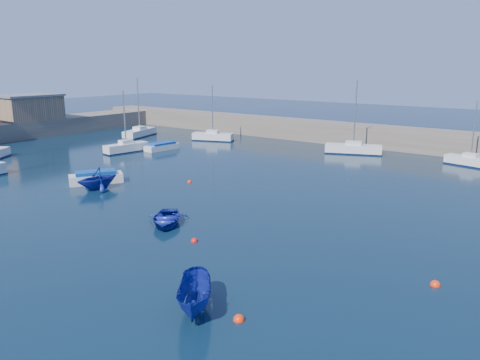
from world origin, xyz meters
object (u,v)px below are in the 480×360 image
Objects in this scene: sailboat_6 at (353,149)px; dinghy_left at (97,178)px; dinghy_right at (195,296)px; brick_shed_a at (29,108)px; dinghy_center at (166,219)px; sailboat_3 at (126,147)px; motorboat_2 at (162,146)px; sailboat_5 at (213,136)px; motorboat_1 at (96,177)px; sailboat_7 at (470,161)px; sailboat_4 at (140,133)px.

dinghy_left is (-10.63, -28.37, 0.34)m from sailboat_6.
brick_shed_a is at bearing 119.57° from dinghy_right.
dinghy_left is at bearing 116.42° from dinghy_right.
brick_shed_a is 47.28m from dinghy_center.
sailboat_3 is at bearing 107.27° from dinghy_right.
sailboat_6 is at bearing 35.54° from motorboat_2.
motorboat_2 is (-0.40, -9.31, -0.16)m from sailboat_5.
dinghy_right is (20.32, -10.13, -0.22)m from dinghy_left.
motorboat_1 is at bearing 115.82° from dinghy_right.
dinghy_center is 1.06× the size of dinghy_left.
sailboat_3 reaches higher than motorboat_2.
motorboat_2 is at bearing 101.02° from dinghy_right.
dinghy_right is (9.12, -7.19, 0.33)m from dinghy_center.
motorboat_1 is (9.78, -11.57, -0.07)m from sailboat_3.
sailboat_7 is 1.79× the size of dinghy_center.
sailboat_6 is (19.62, 2.53, -0.00)m from sailboat_5.
motorboat_1 is (7.15, -24.63, -0.07)m from sailboat_5.
sailboat_6 reaches higher than brick_shed_a.
sailboat_6 is 2.40× the size of dinghy_left.
sailboat_6 is 39.71m from dinghy_right.
motorboat_2 is at bearing 8.52° from brick_shed_a.
dinghy_left is (-23.27, -28.99, 0.39)m from sailboat_7.
sailboat_7 is at bearing -7.74° from sailboat_4.
dinghy_left is at bearing 154.69° from sailboat_7.
brick_shed_a reaches higher than dinghy_right.
sailboat_4 is at bearing 139.96° from dinghy_left.
brick_shed_a is 1.19× the size of sailboat_7.
motorboat_2 is at bearing 156.87° from sailboat_5.
dinghy_right is at bearing -161.51° from sailboat_5.
sailboat_4 is at bearing 79.70° from sailboat_6.
sailboat_4 is 51.80m from dinghy_right.
brick_shed_a is at bearing -173.09° from sailboat_3.
sailboat_3 reaches higher than dinghy_left.
sailboat_3 reaches higher than dinghy_right.
sailboat_6 is at bearing 77.52° from dinghy_left.
sailboat_4 is 1.00× the size of sailboat_6.
sailboat_5 is at bearing 28.05° from brick_shed_a.
sailboat_4 is 43.83m from sailboat_7.
sailboat_7 is at bearing 31.54° from dinghy_center.
sailboat_7 reaches higher than dinghy_right.
sailboat_6 reaches higher than sailboat_7.
dinghy_left is (20.04, -22.33, 0.34)m from sailboat_4.
dinghy_right is at bearing 172.68° from sailboat_6.
sailboat_5 is 2.03× the size of dinghy_right.
sailboat_4 is 31.26m from sailboat_6.
sailboat_7 reaches higher than dinghy_center.
motorboat_1 is at bearing 124.60° from dinghy_center.
dinghy_center is 1.01× the size of dinghy_right.
motorboat_1 is at bearing -42.42° from sailboat_3.
sailboat_5 is 0.88× the size of sailboat_6.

